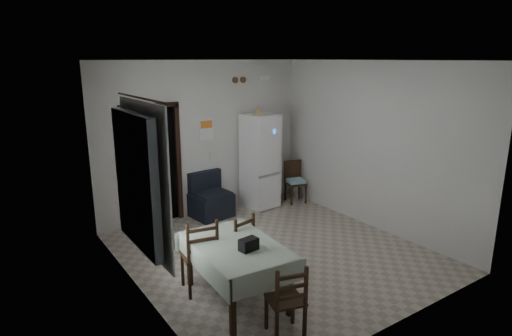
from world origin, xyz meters
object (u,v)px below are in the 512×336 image
(fridge, at_px, (260,161))
(dining_chair_far_right, at_px, (236,245))
(corner_chair, at_px, (296,182))
(dining_chair_far_left, at_px, (199,254))
(dining_chair_near_head, at_px, (285,299))
(navy_seat, at_px, (211,195))
(dining_table, at_px, (236,272))

(fridge, bearing_deg, dining_chair_far_right, -138.74)
(fridge, bearing_deg, corner_chair, -26.16)
(dining_chair_far_left, relative_size, dining_chair_near_head, 1.16)
(navy_seat, height_order, dining_chair_far_right, dining_chair_far_right)
(dining_chair_far_left, bearing_deg, navy_seat, -110.70)
(corner_chair, xyz_separation_m, dining_table, (-2.99, -2.49, -0.06))
(corner_chair, xyz_separation_m, dining_chair_near_head, (-2.92, -3.38, 0.00))
(dining_chair_far_left, distance_m, dining_chair_far_right, 0.60)
(navy_seat, xyz_separation_m, dining_chair_far_left, (-1.39, -2.26, 0.08))
(navy_seat, relative_size, dining_table, 0.58)
(dining_chair_far_right, distance_m, dining_chair_near_head, 1.46)
(fridge, xyz_separation_m, corner_chair, (0.73, -0.25, -0.51))
(dining_table, distance_m, dining_chair_far_right, 0.63)
(dining_chair_far_left, bearing_deg, dining_table, 130.34)
(dining_table, bearing_deg, dining_chair_near_head, -81.95)
(corner_chair, distance_m, dining_chair_far_right, 3.30)
(corner_chair, bearing_deg, dining_table, -126.38)
(fridge, distance_m, dining_chair_far_right, 2.96)
(navy_seat, height_order, dining_chair_far_left, dining_chair_far_left)
(dining_chair_near_head, bearing_deg, dining_table, -70.15)
(navy_seat, relative_size, dining_chair_far_right, 0.93)
(corner_chair, bearing_deg, dining_chair_far_left, -134.39)
(corner_chair, relative_size, dining_chair_far_right, 0.95)
(dining_table, height_order, dining_chair_far_right, dining_chair_far_right)
(dining_table, bearing_deg, dining_chair_far_left, 123.28)
(fridge, bearing_deg, dining_table, -136.99)
(corner_chair, bearing_deg, dining_chair_near_head, -116.99)
(dining_table, xyz_separation_m, dining_chair_far_right, (0.33, 0.54, 0.08))
(dining_table, bearing_deg, navy_seat, 71.48)
(fridge, distance_m, dining_chair_far_left, 3.42)
(navy_seat, height_order, dining_table, navy_seat)
(dining_chair_far_left, height_order, dining_chair_near_head, dining_chair_far_left)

